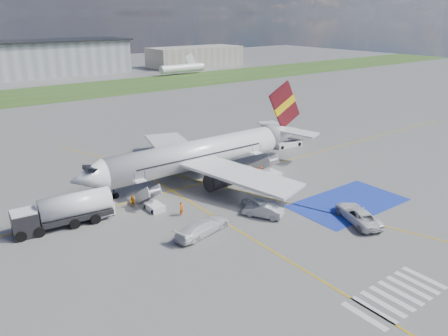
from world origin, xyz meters
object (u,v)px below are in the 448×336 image
(airliner, at_px, (205,153))
(fuel_tanker, at_px, (64,213))
(gpu_cart, at_px, (104,210))
(car_silver_b, at_px, (263,210))
(car_silver_a, at_px, (258,204))
(belt_loader, at_px, (288,144))
(van_white_a, at_px, (358,213))
(van_white_b, at_px, (203,225))

(airliner, bearing_deg, fuel_tanker, -170.17)
(airliner, bearing_deg, gpu_cart, -166.43)
(gpu_cart, height_order, car_silver_b, gpu_cart)
(fuel_tanker, relative_size, car_silver_a, 2.15)
(airliner, height_order, fuel_tanker, airliner)
(belt_loader, distance_m, van_white_a, 28.68)
(airliner, relative_size, van_white_a, 6.79)
(belt_loader, bearing_deg, van_white_a, -114.77)
(fuel_tanker, distance_m, car_silver_a, 21.21)
(airliner, height_order, car_silver_a, airliner)
(airliner, bearing_deg, car_silver_a, -97.38)
(belt_loader, height_order, car_silver_b, belt_loader)
(fuel_tanker, xyz_separation_m, van_white_a, (25.98, -18.12, -0.43))
(fuel_tanker, xyz_separation_m, belt_loader, (40.12, 6.83, -1.05))
(fuel_tanker, distance_m, belt_loader, 40.71)
(belt_loader, bearing_deg, airliner, -165.76)
(van_white_a, bearing_deg, car_silver_b, -19.62)
(belt_loader, height_order, van_white_a, van_white_a)
(car_silver_a, bearing_deg, gpu_cart, -26.84)
(fuel_tanker, height_order, van_white_b, fuel_tanker)
(airliner, height_order, belt_loader, airliner)
(airliner, distance_m, fuel_tanker, 21.02)
(car_silver_a, distance_m, car_silver_b, 1.56)
(belt_loader, relative_size, van_white_a, 1.02)
(fuel_tanker, relative_size, belt_loader, 1.87)
(fuel_tanker, xyz_separation_m, van_white_b, (10.77, -10.34, -0.43))
(fuel_tanker, distance_m, car_silver_b, 21.49)
(gpu_cart, height_order, car_silver_a, gpu_cart)
(van_white_b, bearing_deg, car_silver_a, -97.52)
(gpu_cart, xyz_separation_m, car_silver_b, (14.20, -10.66, -0.04))
(airliner, bearing_deg, van_white_b, -125.29)
(van_white_a, bearing_deg, car_silver_a, -26.97)
(fuel_tanker, bearing_deg, car_silver_a, -21.65)
(airliner, distance_m, van_white_a, 22.47)
(fuel_tanker, height_order, car_silver_b, fuel_tanker)
(van_white_a, relative_size, van_white_b, 1.04)
(airliner, bearing_deg, belt_loader, 9.48)
(gpu_cart, distance_m, van_white_a, 28.07)
(fuel_tanker, bearing_deg, belt_loader, 14.84)
(gpu_cart, bearing_deg, fuel_tanker, 166.55)
(fuel_tanker, height_order, car_silver_a, fuel_tanker)
(belt_loader, distance_m, car_silver_a, 26.81)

